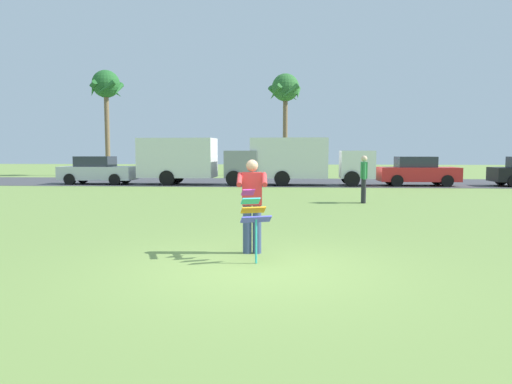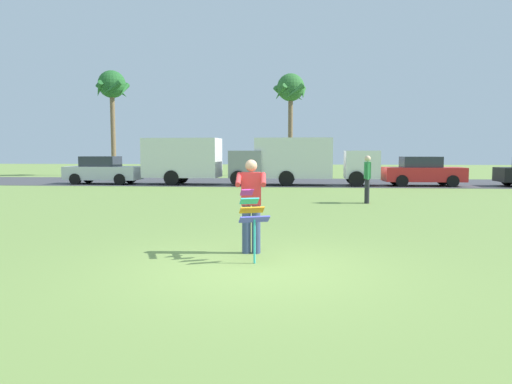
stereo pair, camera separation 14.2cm
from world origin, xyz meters
name	(u,v)px [view 2 (the right image)]	position (x,y,z in m)	size (l,w,h in m)	color
ground_plane	(255,269)	(0.00, 0.00, 0.00)	(120.00, 120.00, 0.00)	olive
road_strip	(286,182)	(0.00, 20.97, 0.01)	(120.00, 8.00, 0.01)	#424247
person_kite_flyer	(251,202)	(-0.16, 1.11, 0.95)	(0.57, 0.68, 1.73)	#384772
kite_held	(252,213)	(-0.09, 0.50, 0.83)	(0.57, 0.72, 1.22)	#D83399
parked_car_silver	(103,171)	(-10.48, 18.57, 0.77)	(4.22, 1.88, 1.60)	silver
parked_truck_grey_van	(197,160)	(-4.97, 18.56, 1.41)	(6.77, 2.29, 2.62)	gray
parked_truck_white_box	(309,160)	(1.33, 18.57, 1.41)	(6.75, 2.24, 2.62)	silver
parked_car_red	(422,172)	(7.48, 18.57, 0.77)	(4.21, 1.86, 1.60)	red
palm_tree_left_near	(112,89)	(-13.60, 27.93, 6.72)	(2.58, 2.71, 8.10)	brown
palm_tree_right_near	(291,92)	(0.17, 28.85, 6.46)	(2.58, 2.71, 7.82)	brown
person_walker_near	(367,178)	(3.22, 9.77, 0.93)	(0.24, 0.57, 1.73)	#26262B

